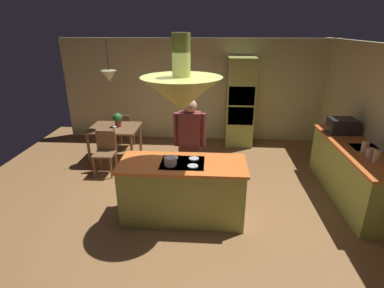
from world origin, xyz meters
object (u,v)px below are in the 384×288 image
person_at_island (190,142)px  potted_plant_on_table (118,119)px  chair_facing_island (105,150)px  canister_tea (365,147)px  canister_flour (377,156)px  canister_sugar (370,153)px  microwave_on_counter (342,126)px  oven_tower (240,103)px  kitchen_island (183,190)px  cooking_pot_on_cooktop (170,161)px  dining_table (115,132)px  cup_on_table (115,128)px  chair_by_back_wall (124,129)px

person_at_island → potted_plant_on_table: size_ratio=5.81×
chair_facing_island → canister_tea: bearing=-10.9°
canister_flour → potted_plant_on_table: bearing=156.4°
canister_sugar → microwave_on_counter: microwave_on_counter is taller
oven_tower → microwave_on_counter: bearing=-44.8°
person_at_island → chair_facing_island: 1.98m
kitchen_island → canister_sugar: bearing=7.7°
canister_tea → microwave_on_counter: microwave_on_counter is taller
kitchen_island → potted_plant_on_table: bearing=126.9°
kitchen_island → oven_tower: size_ratio=0.88×
cooking_pot_on_cooktop → potted_plant_on_table: bearing=122.6°
dining_table → chair_facing_island: chair_facing_island is taller
oven_tower → cup_on_table: (-2.71, -1.36, -0.27)m
kitchen_island → canister_flour: bearing=4.1°
chair_facing_island → chair_by_back_wall: size_ratio=1.00×
cup_on_table → cooking_pot_on_cooktop: 2.49m
dining_table → chair_facing_island: (0.00, -0.66, -0.15)m
canister_tea → kitchen_island: bearing=-168.8°
cup_on_table → microwave_on_counter: microwave_on_counter is taller
chair_by_back_wall → microwave_on_counter: size_ratio=1.89×
kitchen_island → cup_on_table: kitchen_island is taller
person_at_island → cooking_pot_on_cooktop: size_ratio=9.68×
dining_table → canister_sugar: 4.87m
kitchen_island → chair_by_back_wall: kitchen_island is taller
chair_by_back_wall → potted_plant_on_table: bearing=97.5°
potted_plant_on_table → cooking_pot_on_cooktop: cooking_pot_on_cooktop is taller
oven_tower → chair_by_back_wall: 2.90m
person_at_island → canister_flour: person_at_island is taller
canister_tea → person_at_island: bearing=177.8°
potted_plant_on_table → microwave_on_counter: (4.46, -0.64, 0.15)m
cup_on_table → canister_sugar: (4.45, -1.50, 0.20)m
dining_table → potted_plant_on_table: bearing=34.7°
oven_tower → dining_table: (-2.80, -1.14, -0.42)m
potted_plant_on_table → microwave_on_counter: 4.51m
cup_on_table → potted_plant_on_table: bearing=91.3°
chair_facing_island → oven_tower: bearing=32.8°
oven_tower → cooking_pot_on_cooktop: 3.60m
microwave_on_counter → cooking_pot_on_cooktop: size_ratio=2.56×
dining_table → microwave_on_counter: microwave_on_counter is taller
microwave_on_counter → dining_table: bearing=172.7°
person_at_island → potted_plant_on_table: bearing=138.5°
chair_by_back_wall → canister_tea: size_ratio=4.62×
cooking_pot_on_cooktop → chair_by_back_wall: bearing=118.0°
kitchen_island → microwave_on_counter: microwave_on_counter is taller
chair_by_back_wall → person_at_island: bearing=130.1°
person_at_island → chair_by_back_wall: size_ratio=2.00×
kitchen_island → cooking_pot_on_cooktop: (-0.16, -0.13, 0.54)m
oven_tower → chair_by_back_wall: (-2.80, -0.48, -0.57)m
canister_flour → canister_tea: (0.00, 0.36, -0.00)m
person_at_island → canister_tea: size_ratio=9.25×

